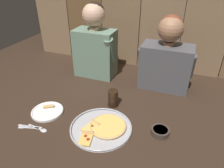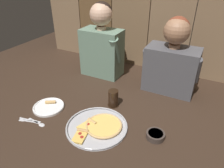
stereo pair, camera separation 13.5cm
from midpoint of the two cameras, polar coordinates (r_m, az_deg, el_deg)
ground_plane at (r=1.38m, az=0.63°, el=-8.33°), size 3.20×3.20×0.00m
pizza_tray at (r=1.27m, az=-0.68°, el=-11.78°), size 0.38×0.38×0.03m
dinner_plate at (r=1.48m, az=-14.70°, el=-6.20°), size 0.21×0.21×0.03m
drinking_glass at (r=1.43m, az=3.08°, el=-4.06°), size 0.08×0.08×0.12m
dipping_bowl at (r=1.25m, az=15.13°, el=-13.65°), size 0.11×0.11×0.03m
table_fork at (r=1.40m, az=-19.89°, el=-9.70°), size 0.13×0.05×0.01m
table_knife at (r=1.40m, az=-19.30°, el=-9.58°), size 0.16×0.04×0.01m
table_spoon at (r=1.36m, az=-16.92°, el=-10.48°), size 0.14×0.03×0.01m
diner_left at (r=1.76m, az=-0.65°, el=11.38°), size 0.38×0.21×0.62m
diner_right at (r=1.61m, az=18.74°, el=6.36°), size 0.42×0.22×0.57m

